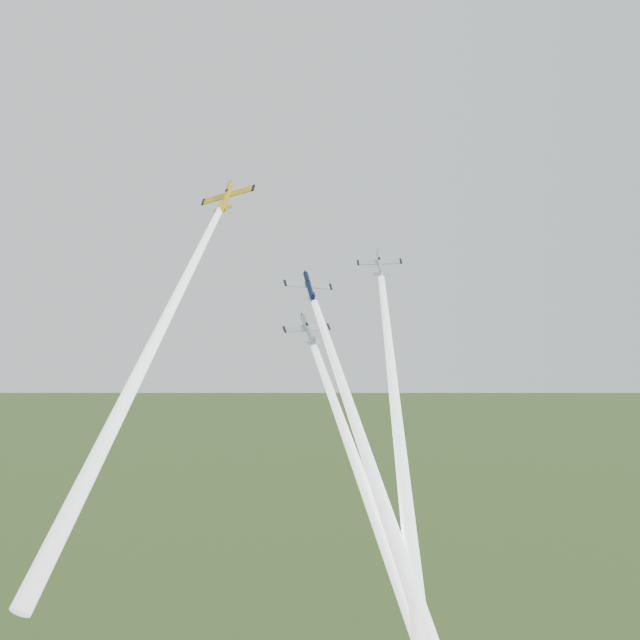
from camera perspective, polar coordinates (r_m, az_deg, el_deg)
The scene contains 8 objects.
plane_yellow at distance 121.62m, azimuth -6.65°, elevation 8.73°, with size 8.78×8.71×1.38m, color gold, non-canonical shape.
smoke_trail_yellow at distance 99.01m, azimuth -12.57°, elevation -3.33°, with size 2.15×2.15×61.98m, color white, non-canonical shape.
plane_navy at distance 113.78m, azimuth -0.78°, elevation 2.41°, with size 7.21×7.15×1.13m, color #0D193B, non-canonical shape.
smoke_trail_navy at distance 93.83m, azimuth 3.97°, elevation -11.41°, with size 2.15×2.15×59.56m, color white, non-canonical shape.
plane_silver_right at distance 120.18m, azimuth 4.27°, elevation 4.05°, with size 6.75×6.70×1.06m, color silver, non-canonical shape.
smoke_trail_silver_right at distance 95.80m, azimuth 5.87°, elevation -10.47°, with size 2.15×2.15×66.78m, color white, non-canonical shape.
plane_silver_low at distance 110.14m, azimuth -0.86°, elevation -0.70°, with size 6.85×6.80×1.07m, color #A5ABB3, non-canonical shape.
smoke_trail_silver_low at distance 92.18m, azimuth 4.65°, elevation -15.57°, with size 2.15×2.15×59.71m, color white, non-canonical shape.
Camera 1 is at (-2.14, -116.03, 92.12)m, focal length 45.00 mm.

